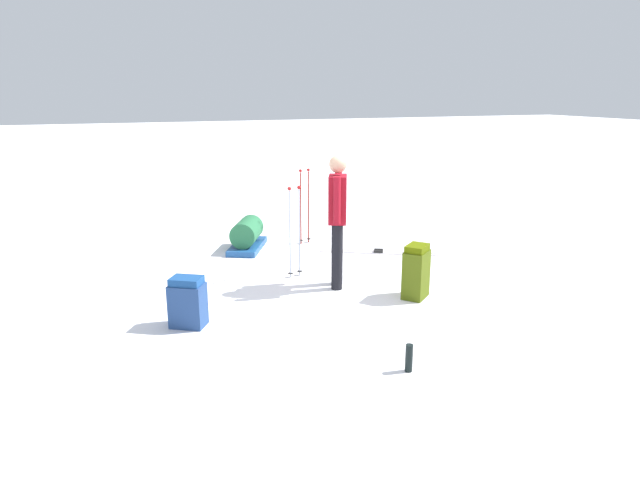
{
  "coord_description": "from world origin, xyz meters",
  "views": [
    {
      "loc": [
        2.41,
        6.27,
        2.48
      ],
      "look_at": [
        0.0,
        0.0,
        0.7
      ],
      "focal_mm": 32.01,
      "sensor_mm": 36.0,
      "label": 1
    }
  ],
  "objects_px": {
    "ski_poles_planted_near": "(305,202)",
    "thermos_bottle": "(409,358)",
    "ski_pair_near": "(378,252)",
    "backpack_large_dark": "(188,302)",
    "ski_poles_planted_far": "(295,227)",
    "gear_sled": "(247,235)",
    "backpack_bright": "(416,272)",
    "skier_standing": "(337,215)"
  },
  "relations": [
    {
      "from": "ski_poles_planted_near",
      "to": "thermos_bottle",
      "type": "distance_m",
      "value": 4.62
    },
    {
      "from": "ski_pair_near",
      "to": "backpack_large_dark",
      "type": "distance_m",
      "value": 3.69
    },
    {
      "from": "ski_poles_planted_near",
      "to": "ski_poles_planted_far",
      "type": "height_order",
      "value": "ski_poles_planted_far"
    },
    {
      "from": "backpack_large_dark",
      "to": "gear_sled",
      "type": "xyz_separation_m",
      "value": [
        -1.34,
        -2.77,
        -0.04
      ]
    },
    {
      "from": "backpack_bright",
      "to": "ski_poles_planted_near",
      "type": "distance_m",
      "value": 2.95
    },
    {
      "from": "skier_standing",
      "to": "ski_poles_planted_near",
      "type": "distance_m",
      "value": 2.22
    },
    {
      "from": "gear_sled",
      "to": "backpack_large_dark",
      "type": "bearing_deg",
      "value": 64.18
    },
    {
      "from": "skier_standing",
      "to": "thermos_bottle",
      "type": "distance_m",
      "value": 2.52
    },
    {
      "from": "ski_poles_planted_near",
      "to": "gear_sled",
      "type": "distance_m",
      "value": 1.09
    },
    {
      "from": "ski_pair_near",
      "to": "ski_poles_planted_near",
      "type": "height_order",
      "value": "ski_poles_planted_near"
    },
    {
      "from": "ski_poles_planted_near",
      "to": "thermos_bottle",
      "type": "xyz_separation_m",
      "value": [
        0.61,
        4.54,
        -0.56
      ]
    },
    {
      "from": "ski_pair_near",
      "to": "ski_poles_planted_far",
      "type": "distance_m",
      "value": 1.84
    },
    {
      "from": "gear_sled",
      "to": "thermos_bottle",
      "type": "relative_size",
      "value": 4.24
    },
    {
      "from": "backpack_bright",
      "to": "thermos_bottle",
      "type": "relative_size",
      "value": 2.57
    },
    {
      "from": "thermos_bottle",
      "to": "ski_poles_planted_far",
      "type": "bearing_deg",
      "value": -88.14
    },
    {
      "from": "backpack_bright",
      "to": "thermos_bottle",
      "type": "distance_m",
      "value": 1.95
    },
    {
      "from": "skier_standing",
      "to": "ski_poles_planted_far",
      "type": "xyz_separation_m",
      "value": [
        0.38,
        -0.57,
        -0.26
      ]
    },
    {
      "from": "ski_poles_planted_far",
      "to": "ski_poles_planted_near",
      "type": "bearing_deg",
      "value": -113.92
    },
    {
      "from": "backpack_large_dark",
      "to": "ski_poles_planted_far",
      "type": "xyz_separation_m",
      "value": [
        -1.61,
        -1.18,
        0.43
      ]
    },
    {
      "from": "skier_standing",
      "to": "backpack_bright",
      "type": "bearing_deg",
      "value": 135.73
    },
    {
      "from": "skier_standing",
      "to": "backpack_bright",
      "type": "distance_m",
      "value": 1.21
    },
    {
      "from": "backpack_large_dark",
      "to": "ski_poles_planted_near",
      "type": "xyz_separation_m",
      "value": [
        -2.32,
        -2.78,
        0.42
      ]
    },
    {
      "from": "ski_pair_near",
      "to": "backpack_bright",
      "type": "bearing_deg",
      "value": 76.35
    },
    {
      "from": "skier_standing",
      "to": "ski_poles_planted_near",
      "type": "xyz_separation_m",
      "value": [
        -0.33,
        -2.18,
        -0.26
      ]
    },
    {
      "from": "ski_poles_planted_near",
      "to": "ski_pair_near",
      "type": "bearing_deg",
      "value": 132.19
    },
    {
      "from": "ski_poles_planted_near",
      "to": "thermos_bottle",
      "type": "bearing_deg",
      "value": 82.29
    },
    {
      "from": "ski_pair_near",
      "to": "ski_poles_planted_near",
      "type": "bearing_deg",
      "value": -47.81
    },
    {
      "from": "ski_poles_planted_near",
      "to": "gear_sled",
      "type": "height_order",
      "value": "ski_poles_planted_near"
    },
    {
      "from": "gear_sled",
      "to": "ski_pair_near",
      "type": "bearing_deg",
      "value": 152.87
    },
    {
      "from": "ski_pair_near",
      "to": "thermos_bottle",
      "type": "xyz_separation_m",
      "value": [
        1.49,
        3.57,
        0.12
      ]
    },
    {
      "from": "ski_poles_planted_far",
      "to": "thermos_bottle",
      "type": "bearing_deg",
      "value": 91.86
    },
    {
      "from": "skier_standing",
      "to": "ski_poles_planted_near",
      "type": "relative_size",
      "value": 1.37
    },
    {
      "from": "backpack_large_dark",
      "to": "ski_poles_planted_far",
      "type": "bearing_deg",
      "value": -143.76
    },
    {
      "from": "backpack_large_dark",
      "to": "backpack_bright",
      "type": "distance_m",
      "value": 2.74
    },
    {
      "from": "skier_standing",
      "to": "thermos_bottle",
      "type": "bearing_deg",
      "value": 83.16
    },
    {
      "from": "ski_pair_near",
      "to": "ski_poles_planted_far",
      "type": "xyz_separation_m",
      "value": [
        1.59,
        0.63,
        0.68
      ]
    },
    {
      "from": "thermos_bottle",
      "to": "skier_standing",
      "type": "bearing_deg",
      "value": -96.84
    },
    {
      "from": "skier_standing",
      "to": "backpack_large_dark",
      "type": "height_order",
      "value": "skier_standing"
    },
    {
      "from": "backpack_bright",
      "to": "ski_pair_near",
      "type": "bearing_deg",
      "value": -103.65
    },
    {
      "from": "ski_pair_near",
      "to": "backpack_large_dark",
      "type": "bearing_deg",
      "value": 29.52
    },
    {
      "from": "ski_poles_planted_near",
      "to": "thermos_bottle",
      "type": "height_order",
      "value": "ski_poles_planted_near"
    },
    {
      "from": "backpack_bright",
      "to": "ski_poles_planted_far",
      "type": "xyz_separation_m",
      "value": [
        1.12,
        -1.3,
        0.37
      ]
    }
  ]
}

